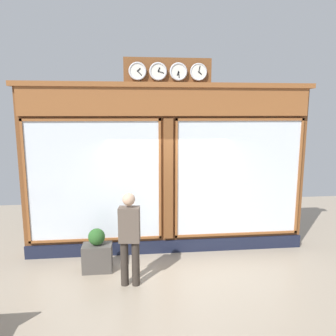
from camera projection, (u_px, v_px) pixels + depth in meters
The scene contains 4 objects.
shop_facade at pixel (167, 169), 6.93m from camera, with size 6.19×0.42×4.13m.
pedestrian at pixel (130, 235), 5.61m from camera, with size 0.38×0.26×1.69m.
planter_box at pixel (97, 258), 6.24m from camera, with size 0.56×0.36×0.53m, color #4C4742.
planter_shrub at pixel (97, 237), 6.17m from camera, with size 0.32×0.32×0.32m, color #285623.
Camera 1 is at (0.70, 6.66, 3.04)m, focal length 34.41 mm.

